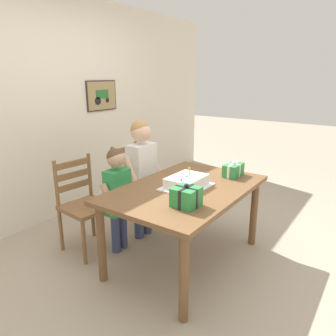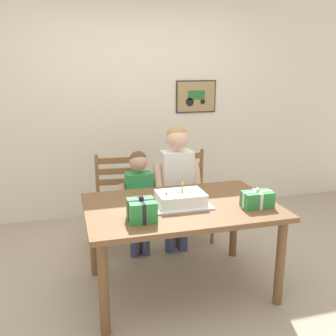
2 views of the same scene
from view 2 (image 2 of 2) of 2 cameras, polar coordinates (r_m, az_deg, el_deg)
ground_plane at (r=3.27m, az=1.86°, el=-17.62°), size 20.00×20.00×0.00m
back_wall at (r=4.58m, az=-4.96°, el=9.08°), size 6.40×0.11×2.60m
dining_table at (r=2.97m, az=1.97°, el=-7.17°), size 1.48×0.96×0.73m
birthday_cake at (r=2.92m, az=1.94°, el=-4.73°), size 0.44×0.34×0.19m
gift_box_red_large at (r=2.95m, az=13.37°, el=-4.62°), size 0.24×0.14×0.16m
gift_box_beside_cake at (r=2.63m, az=-4.01°, el=-6.40°), size 0.19×0.19×0.18m
chair_left at (r=3.81m, az=-7.67°, el=-5.02°), size 0.46×0.46×0.92m
chair_right at (r=3.98m, az=3.11°, el=-4.07°), size 0.43×0.43×0.92m
child_older at (r=3.55m, az=1.35°, el=-1.36°), size 0.45×0.26×1.25m
child_younger at (r=3.51m, az=-4.40°, el=-3.93°), size 0.37×0.22×1.03m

